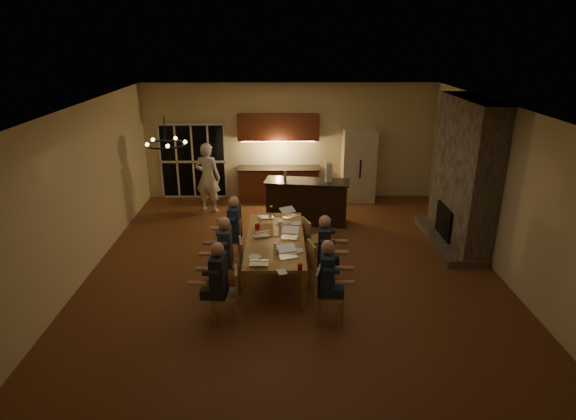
# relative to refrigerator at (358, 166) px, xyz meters

# --- Properties ---
(floor) EXTENTS (9.00, 9.00, 0.00)m
(floor) POSITION_rel_refrigerator_xyz_m (-1.90, -4.15, -1.00)
(floor) COLOR brown
(floor) RESTS_ON ground
(back_wall) EXTENTS (8.00, 0.04, 3.20)m
(back_wall) POSITION_rel_refrigerator_xyz_m (-1.90, 0.37, 0.60)
(back_wall) COLOR beige
(back_wall) RESTS_ON ground
(left_wall) EXTENTS (0.04, 9.00, 3.20)m
(left_wall) POSITION_rel_refrigerator_xyz_m (-5.92, -4.15, 0.60)
(left_wall) COLOR beige
(left_wall) RESTS_ON ground
(right_wall) EXTENTS (0.04, 9.00, 3.20)m
(right_wall) POSITION_rel_refrigerator_xyz_m (2.12, -4.15, 0.60)
(right_wall) COLOR beige
(right_wall) RESTS_ON ground
(ceiling) EXTENTS (8.00, 9.00, 0.04)m
(ceiling) POSITION_rel_refrigerator_xyz_m (-1.90, -4.15, 2.22)
(ceiling) COLOR white
(ceiling) RESTS_ON back_wall
(french_doors) EXTENTS (1.86, 0.08, 2.10)m
(french_doors) POSITION_rel_refrigerator_xyz_m (-4.60, 0.32, 0.05)
(french_doors) COLOR black
(french_doors) RESTS_ON ground
(fireplace) EXTENTS (0.58, 2.50, 3.20)m
(fireplace) POSITION_rel_refrigerator_xyz_m (1.80, -2.95, 0.60)
(fireplace) COLOR #6C6155
(fireplace) RESTS_ON ground
(kitchenette) EXTENTS (2.24, 0.68, 2.40)m
(kitchenette) POSITION_rel_refrigerator_xyz_m (-2.20, 0.05, 0.20)
(kitchenette) COLOR maroon
(kitchenette) RESTS_ON ground
(refrigerator) EXTENTS (0.90, 0.68, 2.00)m
(refrigerator) POSITION_rel_refrigerator_xyz_m (0.00, 0.00, 0.00)
(refrigerator) COLOR beige
(refrigerator) RESTS_ON ground
(dining_table) EXTENTS (1.10, 2.72, 0.75)m
(dining_table) POSITION_rel_refrigerator_xyz_m (-2.25, -4.37, -0.62)
(dining_table) COLOR #9F7E3F
(dining_table) RESTS_ON ground
(bar_island) EXTENTS (2.11, 0.98, 1.08)m
(bar_island) POSITION_rel_refrigerator_xyz_m (-1.50, -1.69, -0.46)
(bar_island) COLOR black
(bar_island) RESTS_ON ground
(chair_left_near) EXTENTS (0.48, 0.48, 0.89)m
(chair_left_near) POSITION_rel_refrigerator_xyz_m (-3.06, -5.96, -0.55)
(chair_left_near) COLOR tan
(chair_left_near) RESTS_ON ground
(chair_left_mid) EXTENTS (0.50, 0.50, 0.89)m
(chair_left_mid) POSITION_rel_refrigerator_xyz_m (-3.08, -4.81, -0.55)
(chair_left_mid) COLOR tan
(chair_left_mid) RESTS_ON ground
(chair_left_far) EXTENTS (0.44, 0.44, 0.89)m
(chair_left_far) POSITION_rel_refrigerator_xyz_m (-3.18, -3.69, -0.55)
(chair_left_far) COLOR tan
(chair_left_far) RESTS_ON ground
(chair_right_near) EXTENTS (0.53, 0.53, 0.89)m
(chair_right_near) POSITION_rel_refrigerator_xyz_m (-1.35, -6.01, -0.55)
(chair_right_near) COLOR tan
(chair_right_near) RESTS_ON ground
(chair_right_mid) EXTENTS (0.52, 0.52, 0.89)m
(chair_right_mid) POSITION_rel_refrigerator_xyz_m (-1.39, -4.90, -0.55)
(chair_right_mid) COLOR tan
(chair_right_mid) RESTS_ON ground
(chair_right_far) EXTENTS (0.56, 0.56, 0.89)m
(chair_right_far) POSITION_rel_refrigerator_xyz_m (-1.44, -3.72, -0.55)
(chair_right_far) COLOR tan
(chair_right_far) RESTS_ON ground
(person_left_near) EXTENTS (0.65, 0.65, 1.38)m
(person_left_near) POSITION_rel_refrigerator_xyz_m (-3.14, -5.98, -0.31)
(person_left_near) COLOR #252630
(person_left_near) RESTS_ON ground
(person_right_near) EXTENTS (0.66, 0.66, 1.38)m
(person_right_near) POSITION_rel_refrigerator_xyz_m (-1.40, -5.93, -0.31)
(person_right_near) COLOR #1D2849
(person_right_near) RESTS_ON ground
(person_left_mid) EXTENTS (0.60, 0.60, 1.38)m
(person_left_mid) POSITION_rel_refrigerator_xyz_m (-3.15, -4.89, -0.31)
(person_left_mid) COLOR #363C40
(person_left_mid) RESTS_ON ground
(person_right_mid) EXTENTS (0.66, 0.66, 1.38)m
(person_right_mid) POSITION_rel_refrigerator_xyz_m (-1.35, -4.83, -0.31)
(person_right_mid) COLOR #252630
(person_right_mid) RESTS_ON ground
(person_left_far) EXTENTS (0.65, 0.65, 1.38)m
(person_left_far) POSITION_rel_refrigerator_xyz_m (-3.08, -3.74, -0.31)
(person_left_far) COLOR #1D2849
(person_left_far) RESTS_ON ground
(standing_person) EXTENTS (0.75, 0.58, 1.83)m
(standing_person) POSITION_rel_refrigerator_xyz_m (-4.04, -0.82, -0.09)
(standing_person) COLOR silver
(standing_person) RESTS_ON ground
(chandelier) EXTENTS (0.65, 0.65, 0.03)m
(chandelier) POSITION_rel_refrigerator_xyz_m (-3.99, -5.15, 1.75)
(chandelier) COLOR black
(chandelier) RESTS_ON ceiling
(laptop_a) EXTENTS (0.32, 0.28, 0.23)m
(laptop_a) POSITION_rel_refrigerator_xyz_m (-2.52, -5.47, -0.14)
(laptop_a) COLOR silver
(laptop_a) RESTS_ON dining_table
(laptop_b) EXTENTS (0.39, 0.36, 0.23)m
(laptop_b) POSITION_rel_refrigerator_xyz_m (-2.02, -5.21, -0.14)
(laptop_b) COLOR silver
(laptop_b) RESTS_ON dining_table
(laptop_c) EXTENTS (0.39, 0.36, 0.23)m
(laptop_c) POSITION_rel_refrigerator_xyz_m (-2.54, -4.26, -0.14)
(laptop_c) COLOR silver
(laptop_c) RESTS_ON dining_table
(laptop_d) EXTENTS (0.36, 0.33, 0.23)m
(laptop_d) POSITION_rel_refrigerator_xyz_m (-1.98, -4.38, -0.14)
(laptop_d) COLOR silver
(laptop_d) RESTS_ON dining_table
(laptop_e) EXTENTS (0.35, 0.32, 0.23)m
(laptop_e) POSITION_rel_refrigerator_xyz_m (-2.46, -3.27, -0.14)
(laptop_e) COLOR silver
(laptop_e) RESTS_ON dining_table
(laptop_f) EXTENTS (0.42, 0.40, 0.23)m
(laptop_f) POSITION_rel_refrigerator_xyz_m (-1.95, -3.25, -0.14)
(laptop_f) COLOR silver
(laptop_f) RESTS_ON dining_table
(mug_front) EXTENTS (0.08, 0.08, 0.10)m
(mug_front) POSITION_rel_refrigerator_xyz_m (-2.24, -4.84, -0.20)
(mug_front) COLOR white
(mug_front) RESTS_ON dining_table
(mug_mid) EXTENTS (0.07, 0.07, 0.10)m
(mug_mid) POSITION_rel_refrigerator_xyz_m (-2.16, -3.74, -0.20)
(mug_mid) COLOR white
(mug_mid) RESTS_ON dining_table
(mug_back) EXTENTS (0.08, 0.08, 0.10)m
(mug_back) POSITION_rel_refrigerator_xyz_m (-2.59, -3.51, -0.20)
(mug_back) COLOR white
(mug_back) RESTS_ON dining_table
(redcup_near) EXTENTS (0.08, 0.08, 0.12)m
(redcup_near) POSITION_rel_refrigerator_xyz_m (-1.83, -5.70, -0.19)
(redcup_near) COLOR #B3100B
(redcup_near) RESTS_ON dining_table
(redcup_mid) EXTENTS (0.10, 0.10, 0.12)m
(redcup_mid) POSITION_rel_refrigerator_xyz_m (-2.61, -3.93, -0.19)
(redcup_mid) COLOR #B3100B
(redcup_mid) RESTS_ON dining_table
(can_silver) EXTENTS (0.06, 0.06, 0.12)m
(can_silver) POSITION_rel_refrigerator_xyz_m (-2.21, -5.13, -0.19)
(can_silver) COLOR #B2B2B7
(can_silver) RESTS_ON dining_table
(can_cola) EXTENTS (0.07, 0.07, 0.12)m
(can_cola) POSITION_rel_refrigerator_xyz_m (-2.35, -2.91, -0.19)
(can_cola) COLOR #3F0F0C
(can_cola) RESTS_ON dining_table
(plate_near) EXTENTS (0.23, 0.23, 0.02)m
(plate_near) POSITION_rel_refrigerator_xyz_m (-1.85, -4.98, -0.24)
(plate_near) COLOR white
(plate_near) RESTS_ON dining_table
(plate_left) EXTENTS (0.23, 0.23, 0.02)m
(plate_left) POSITION_rel_refrigerator_xyz_m (-2.61, -5.22, -0.24)
(plate_left) COLOR white
(plate_left) RESTS_ON dining_table
(plate_far) EXTENTS (0.24, 0.24, 0.02)m
(plate_far) POSITION_rel_refrigerator_xyz_m (-1.83, -3.66, -0.24)
(plate_far) COLOR white
(plate_far) RESTS_ON dining_table
(notepad) EXTENTS (0.20, 0.24, 0.01)m
(notepad) POSITION_rel_refrigerator_xyz_m (-2.13, -5.78, -0.24)
(notepad) COLOR white
(notepad) RESTS_ON dining_table
(bar_bottle) EXTENTS (0.08, 0.08, 0.24)m
(bar_bottle) POSITION_rel_refrigerator_xyz_m (-2.04, -1.62, 0.20)
(bar_bottle) COLOR #99999E
(bar_bottle) RESTS_ON bar_island
(bar_blender) EXTENTS (0.15, 0.15, 0.44)m
(bar_blender) POSITION_rel_refrigerator_xyz_m (-0.99, -1.75, 0.30)
(bar_blender) COLOR silver
(bar_blender) RESTS_ON bar_island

